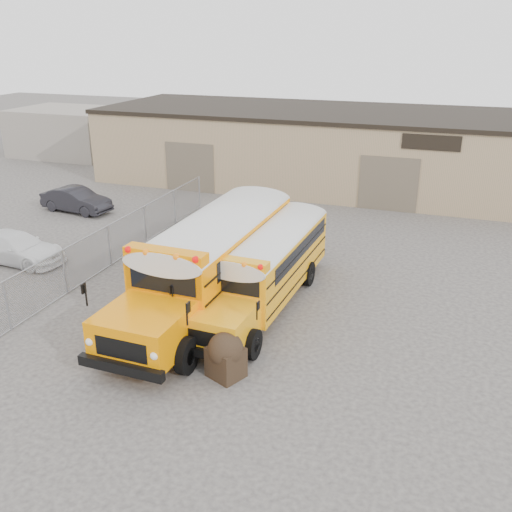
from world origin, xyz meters
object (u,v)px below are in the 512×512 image
(school_bus_left, at_px, (274,204))
(tarp_bundle, at_px, (226,355))
(school_bus_right, at_px, (310,217))
(car_white, at_px, (16,248))
(car_dark, at_px, (76,200))

(school_bus_left, height_order, tarp_bundle, school_bus_left)
(school_bus_right, bearing_deg, tarp_bundle, -88.29)
(school_bus_left, height_order, car_white, school_bus_left)
(tarp_bundle, bearing_deg, car_dark, 138.85)
(school_bus_left, xyz_separation_m, car_dark, (-11.73, 0.99, -1.21))
(school_bus_left, xyz_separation_m, school_bus_right, (1.85, -0.39, -0.30))
(school_bus_left, distance_m, car_dark, 11.83)
(school_bus_right, distance_m, tarp_bundle, 10.80)
(school_bus_right, xyz_separation_m, car_dark, (-13.57, 1.39, -0.91))
(tarp_bundle, xyz_separation_m, car_dark, (-13.89, 12.14, -0.05))
(school_bus_left, xyz_separation_m, tarp_bundle, (2.17, -11.15, -1.16))
(school_bus_left, distance_m, car_white, 11.49)
(school_bus_right, height_order, car_white, school_bus_right)
(school_bus_right, height_order, car_dark, school_bus_right)
(tarp_bundle, bearing_deg, school_bus_right, 91.71)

